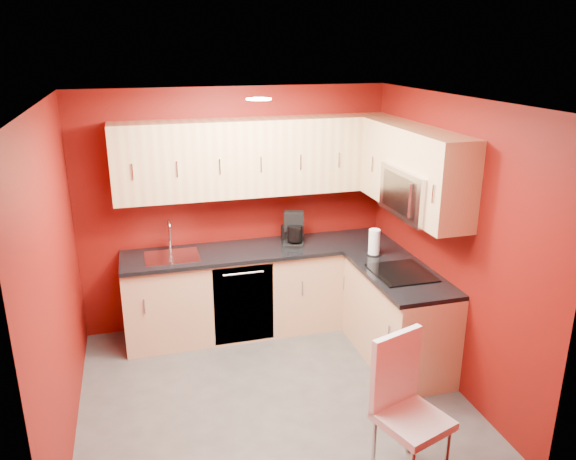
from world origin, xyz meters
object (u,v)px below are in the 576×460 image
sink (172,253)px  dining_chair (413,413)px  napkin_holder (290,233)px  microwave (419,193)px  paper_towel (374,242)px  coffee_maker (294,229)px

sink → dining_chair: sink is taller
napkin_holder → dining_chair: (0.16, -2.53, -0.47)m
microwave → napkin_holder: bearing=127.1°
sink → napkin_holder: sink is taller
sink → napkin_holder: 1.25m
dining_chair → paper_towel: bearing=55.9°
paper_towel → dining_chair: size_ratio=0.25×
napkin_holder → paper_towel: size_ratio=0.62×
sink → dining_chair: (1.40, -2.40, -0.42)m
napkin_holder → paper_towel: paper_towel is taller
napkin_holder → paper_towel: bearing=-41.9°
dining_chair → coffee_maker: bearing=75.2°
microwave → paper_towel: (-0.16, 0.51, -0.62)m
microwave → coffee_maker: size_ratio=2.24×
microwave → sink: 2.43m
coffee_maker → paper_towel: bearing=-16.6°
dining_chair → microwave: bearing=45.1°
paper_towel → sink: bearing=165.6°
paper_towel → microwave: bearing=-72.2°
coffee_maker → napkin_holder: (-0.00, 0.14, -0.09)m
paper_towel → dining_chair: paper_towel is taller
paper_towel → dining_chair: 2.05m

